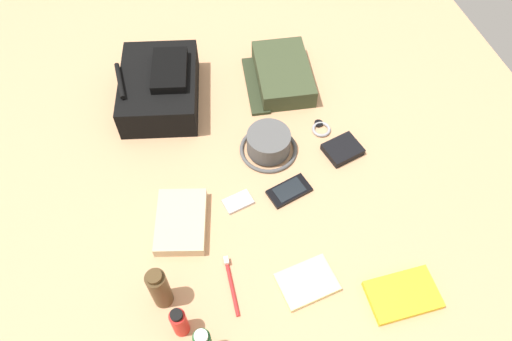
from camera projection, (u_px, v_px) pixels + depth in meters
The scene contains 14 objects.
ground_plane at pixel (256, 180), 1.53m from camera, with size 2.64×2.02×0.02m, color tan.
backpack at pixel (160, 87), 1.65m from camera, with size 0.38×0.32×0.14m.
toiletry_pouch at pixel (282, 74), 1.72m from camera, with size 0.30×0.26×0.07m.
bucket_hat at pixel (269, 144), 1.55m from camera, with size 0.18×0.18×0.08m.
sunscreen_spray at pixel (179, 322), 1.21m from camera, with size 0.04×0.04×0.12m.
cologne_bottle at pixel (159, 288), 1.24m from camera, with size 0.05×0.05×0.16m.
paperback_novel at pixel (403, 295), 1.30m from camera, with size 0.12×0.19×0.02m.
cell_phone at pixel (289, 191), 1.49m from camera, with size 0.10×0.14×0.01m.
media_player at pixel (238, 202), 1.47m from camera, with size 0.07×0.09×0.01m.
wristwatch at pixel (321, 128), 1.62m from camera, with size 0.07×0.06×0.01m.
toothbrush at pixel (231, 282), 1.32m from camera, with size 0.17×0.02×0.02m.
wallet at pixel (343, 149), 1.56m from camera, with size 0.09×0.11×0.02m, color black.
notepad at pixel (307, 282), 1.32m from camera, with size 0.11×0.15×0.02m, color beige.
folded_towel at pixel (181, 222), 1.41m from camera, with size 0.20×0.14×0.04m, color #C6B289.
Camera 1 is at (-0.80, 0.23, 1.27)m, focal length 34.67 mm.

